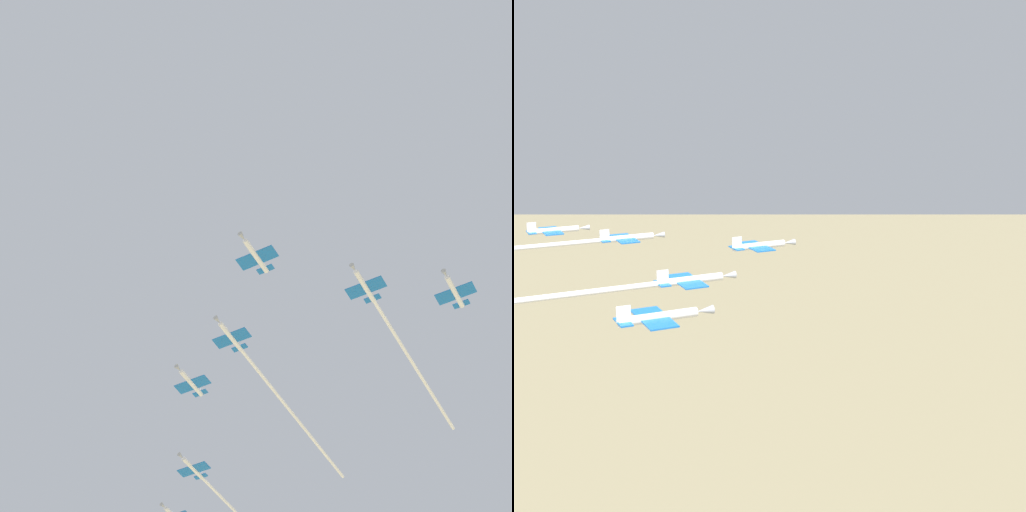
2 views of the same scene
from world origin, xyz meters
The scene contains 5 objects.
jet_lead centered at (13.01, 9.06, 146.76)m, with size 11.81×9.49×2.63m.
jet_port_inner centered at (-28.75, 2.64, 146.67)m, with size 55.42×36.54×2.63m.
jet_starboard_inner centered at (-12.08, -28.00, 146.84)m, with size 60.55×39.88×2.63m.
jet_port_outer centered at (-31.15, 21.81, 145.95)m, with size 11.81×9.49×2.63m.
jet_starboard_outer centered at (6.76, -36.48, 147.58)m, with size 11.81×9.49×2.63m.
Camera 2 is at (31.17, -123.23, 176.33)m, focal length 53.06 mm.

